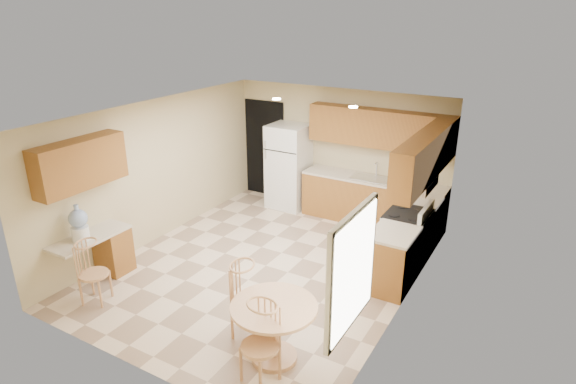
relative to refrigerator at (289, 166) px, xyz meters
The scene contains 30 objects.
floor 2.72m from the refrigerator, 68.40° to the right, with size 5.50×5.50×0.00m, color beige.
ceiling 3.05m from the refrigerator, 68.40° to the right, with size 4.50×5.50×0.02m, color white.
wall_back 1.08m from the refrigerator, 20.23° to the left, with size 4.50×0.02×2.50m, color #C6B285.
wall_front 5.25m from the refrigerator, 79.55° to the right, with size 4.50×0.02×2.50m, color #C6B285.
wall_left 2.76m from the refrigerator, 118.44° to the right, with size 0.02×5.50×2.50m, color #C6B285.
wall_right 4.02m from the refrigerator, 36.87° to the right, with size 0.02×5.50×2.50m, color #C6B285.
doorway 0.89m from the refrigerator, 157.27° to the left, with size 0.90×0.02×2.10m, color black.
base_cab_back 1.88m from the refrigerator, ahead, with size 2.75×0.60×0.87m, color #9A6227.
counter_back 1.83m from the refrigerator, ahead, with size 2.75×0.63×0.04m, color beige.
base_cab_right_a 2.98m from the refrigerator, 10.64° to the right, with size 0.60×0.59×0.87m, color #9A6227.
counter_right_a 2.95m from the refrigerator, 10.64° to the right, with size 0.63×0.59×0.04m, color beige.
base_cab_right_b 3.55m from the refrigerator, 34.59° to the right, with size 0.60×0.80×0.87m, color #9A6227.
counter_right_b 3.52m from the refrigerator, 34.59° to the right, with size 0.63×0.80×0.04m, color beige.
upper_cab_back 2.08m from the refrigerator, ahead, with size 2.75×0.33×0.70m, color #9A6227.
upper_cab_right 3.40m from the refrigerator, 21.41° to the right, with size 0.33×2.42×0.70m, color #9A6227.
upper_cab_left 4.27m from the refrigerator, 105.84° to the right, with size 0.33×1.40×0.70m, color #9A6227.
sink 1.80m from the refrigerator, ahead, with size 0.78×0.44×0.01m, color silver.
range_hood 3.24m from the refrigerator, 22.46° to the right, with size 0.50×0.76×0.14m, color silver.
desk_pedestal 3.90m from the refrigerator, 105.76° to the right, with size 0.48×0.42×0.72m, color #9A6227.
desk_top 4.23m from the refrigerator, 104.36° to the right, with size 0.50×1.20×0.04m, color beige.
window 5.34m from the refrigerator, 53.21° to the right, with size 0.06×1.12×1.30m.
can_light_a 2.06m from the refrigerator, 69.44° to the right, with size 0.14×0.14×0.02m, color white.
can_light_b 2.73m from the refrigerator, 32.96° to the right, with size 0.14×0.14×0.02m, color white.
refrigerator is the anchor object (origin of this frame).
stove 3.15m from the refrigerator, 22.99° to the right, with size 0.65×0.76×1.09m.
dining_table 4.79m from the refrigerator, 62.12° to the right, with size 1.01×1.01×0.75m.
chair_table_a 4.41m from the refrigerator, 67.52° to the right, with size 0.44×0.57×0.99m.
chair_table_b 5.23m from the refrigerator, 64.07° to the right, with size 0.43×0.45×0.97m.
chair_desk 4.59m from the refrigerator, 97.53° to the right, with size 0.41×0.52×0.92m.
water_crock 4.37m from the refrigerator, 103.91° to the right, with size 0.27×0.27×0.55m.
Camera 1 is at (3.75, -5.78, 3.94)m, focal length 30.00 mm.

